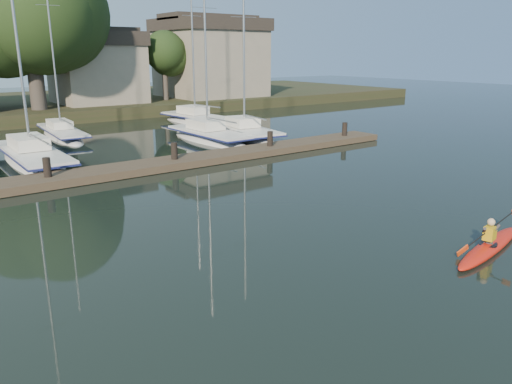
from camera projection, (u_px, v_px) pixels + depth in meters
ground at (336, 285)px, 12.17m from camera, size 160.00×160.00×0.00m
kayak at (490, 245)px, 14.21m from camera, size 4.39×1.33×1.39m
dock at (116, 171)px, 22.90m from camera, size 34.00×2.00×1.80m
sailboat_2 at (34, 167)px, 25.50m from camera, size 2.37×9.91×16.38m
sailboat_3 at (210, 144)px, 31.85m from camera, size 2.37×8.67×13.94m
sailboat_4 at (246, 141)px, 32.88m from camera, size 3.41×8.03×13.22m
sailboat_6 at (63, 139)px, 33.26m from camera, size 2.42×9.03×14.21m
sailboat_7 at (197, 126)px, 39.73m from camera, size 3.13×8.92×14.08m
shore at (16, 79)px, 43.27m from camera, size 90.00×25.25×12.75m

